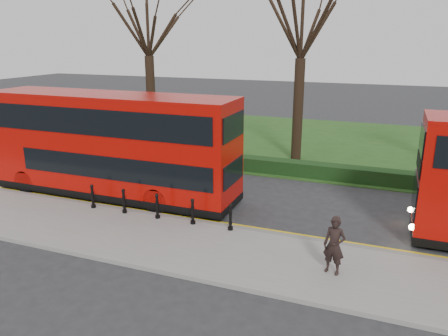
% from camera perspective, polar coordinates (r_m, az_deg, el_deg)
% --- Properties ---
extents(ground, '(120.00, 120.00, 0.00)m').
position_cam_1_polar(ground, '(18.75, -3.26, -5.98)').
color(ground, '#28282B').
rests_on(ground, ground).
extents(pavement, '(60.00, 4.00, 0.15)m').
position_cam_1_polar(pavement, '(16.28, -7.67, -9.48)').
color(pavement, gray).
rests_on(pavement, ground).
extents(kerb, '(60.00, 0.25, 0.16)m').
position_cam_1_polar(kerb, '(17.89, -4.59, -6.90)').
color(kerb, slate).
rests_on(kerb, ground).
extents(grass_verge, '(60.00, 18.00, 0.06)m').
position_cam_1_polar(grass_verge, '(32.37, 7.74, 3.68)').
color(grass_verge, '#234617').
rests_on(grass_verge, ground).
extents(hedge, '(60.00, 0.90, 0.80)m').
position_cam_1_polar(hedge, '(24.62, 3.24, 0.57)').
color(hedge, black).
rests_on(hedge, ground).
extents(yellow_line_outer, '(60.00, 0.10, 0.01)m').
position_cam_1_polar(yellow_line_outer, '(18.16, -4.18, -6.75)').
color(yellow_line_outer, yellow).
rests_on(yellow_line_outer, ground).
extents(yellow_line_inner, '(60.00, 0.10, 0.01)m').
position_cam_1_polar(yellow_line_inner, '(18.33, -3.91, -6.52)').
color(yellow_line_inner, yellow).
rests_on(yellow_line_inner, ground).
extents(tree_left, '(7.08, 7.08, 11.06)m').
position_cam_1_polar(tree_left, '(29.91, -9.95, 17.99)').
color(tree_left, black).
rests_on(tree_left, ground).
extents(tree_mid, '(7.07, 7.07, 11.05)m').
position_cam_1_polar(tree_mid, '(26.27, 10.18, 18.19)').
color(tree_mid, black).
rests_on(tree_mid, ground).
extents(bollard_row, '(6.47, 0.15, 1.00)m').
position_cam_1_polar(bollard_row, '(17.92, -8.71, -5.00)').
color(bollard_row, black).
rests_on(bollard_row, pavement).
extents(bus_lead, '(12.03, 2.76, 4.79)m').
position_cam_1_polar(bus_lead, '(20.85, -14.52, 2.82)').
color(bus_lead, '#AB0A04').
rests_on(bus_lead, ground).
extents(pedestrian, '(0.76, 0.58, 1.86)m').
position_cam_1_polar(pedestrian, '(14.02, 14.20, -9.78)').
color(pedestrian, black).
rests_on(pedestrian, pavement).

